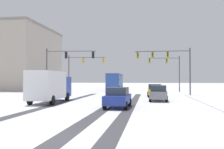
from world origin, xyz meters
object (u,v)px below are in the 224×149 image
car_blue_third (118,97)px  box_truck_delivery (50,86)px  traffic_signal_far_right (168,66)px  traffic_signal_far_left (82,66)px  traffic_signal_near_right (167,60)px  office_building_far_left_block (8,59)px  car_yellow_cab_lead (155,90)px  car_grey_second (158,93)px  bus_oncoming (115,80)px  traffic_signal_near_left (64,62)px

car_blue_third → box_truck_delivery: size_ratio=0.56×
traffic_signal_far_right → traffic_signal_far_left: (-15.25, -3.74, 0.03)m
traffic_signal_far_right → traffic_signal_far_left: same height
traffic_signal_near_right → box_truck_delivery: (-12.02, -11.93, -3.20)m
box_truck_delivery → office_building_far_left_block: office_building_far_left_block is taller
traffic_signal_far_right → traffic_signal_near_right: same height
car_yellow_cab_lead → car_blue_third: size_ratio=0.99×
traffic_signal_far_right → box_truck_delivery: size_ratio=0.87×
traffic_signal_far_left → traffic_signal_near_right: (14.20, -8.24, 0.17)m
traffic_signal_far_right → car_yellow_cab_lead: traffic_signal_far_right is taller
traffic_signal_far_right → car_grey_second: size_ratio=1.56×
traffic_signal_far_left → office_building_far_left_block: bearing=154.4°
traffic_signal_near_right → box_truck_delivery: size_ratio=1.00×
traffic_signal_far_right → car_yellow_cab_lead: 15.06m
car_yellow_cab_lead → bus_oncoming: bus_oncoming is taller
traffic_signal_near_right → traffic_signal_far_right: bearing=85.0°
traffic_signal_far_right → car_blue_third: (-6.04, -27.51, -3.81)m
traffic_signal_near_left → box_truck_delivery: (2.05, -10.14, -3.05)m
traffic_signal_far_left → bus_oncoming: bearing=61.8°
traffic_signal_near_right → car_blue_third: bearing=-107.8°
traffic_signal_far_left → car_yellow_cab_lead: traffic_signal_far_left is taller
traffic_signal_far_left → car_blue_third: 25.78m
traffic_signal_far_left → car_blue_third: size_ratio=1.56×
traffic_signal_far_left → office_building_far_left_block: size_ratio=0.33×
traffic_signal_near_left → box_truck_delivery: 10.79m
traffic_signal_far_left → bus_oncoming: (4.78, 8.90, -2.67)m
traffic_signal_far_right → box_truck_delivery: 27.41m
traffic_signal_near_left → car_grey_second: traffic_signal_near_left is taller
box_truck_delivery → office_building_far_left_block: 36.69m
car_blue_third → bus_oncoming: bus_oncoming is taller
traffic_signal_far_right → car_grey_second: traffic_signal_far_right is taller
traffic_signal_far_right → car_yellow_cab_lead: (-2.83, -14.29, -3.81)m
traffic_signal_near_right → car_grey_second: traffic_signal_near_right is taller
traffic_signal_far_right → car_blue_third: traffic_signal_far_right is taller
car_yellow_cab_lead → car_grey_second: 6.41m
car_blue_third → box_truck_delivery: 7.93m
traffic_signal_near_right → car_yellow_cab_lead: traffic_signal_near_right is taller
car_grey_second → box_truck_delivery: bearing=-162.9°
traffic_signal_near_left → car_grey_second: (12.49, -6.93, -3.86)m
car_yellow_cab_lead → bus_oncoming: (-7.64, 19.45, 1.18)m
traffic_signal_far_right → traffic_signal_far_left: bearing=-166.2°
bus_oncoming → car_yellow_cab_lead: bearing=-68.6°
bus_oncoming → box_truck_delivery: size_ratio=1.48×
traffic_signal_near_right → car_yellow_cab_lead: bearing=-127.8°
car_yellow_cab_lead → car_blue_third: 13.61m
office_building_far_left_block → car_blue_third: bearing=-49.3°
traffic_signal_near_left → traffic_signal_far_right: same height
bus_oncoming → office_building_far_left_block: bearing=179.3°
car_blue_third → bus_oncoming: (-4.43, 32.67, 1.18)m
office_building_far_left_block → traffic_signal_far_right: bearing=-9.0°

